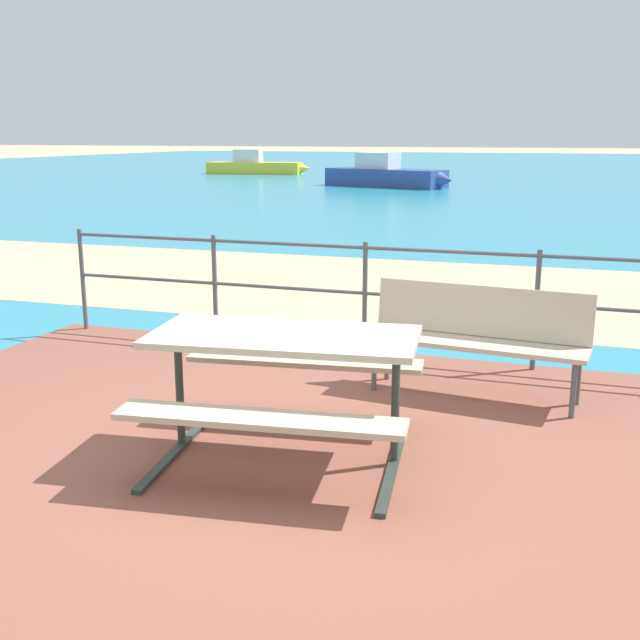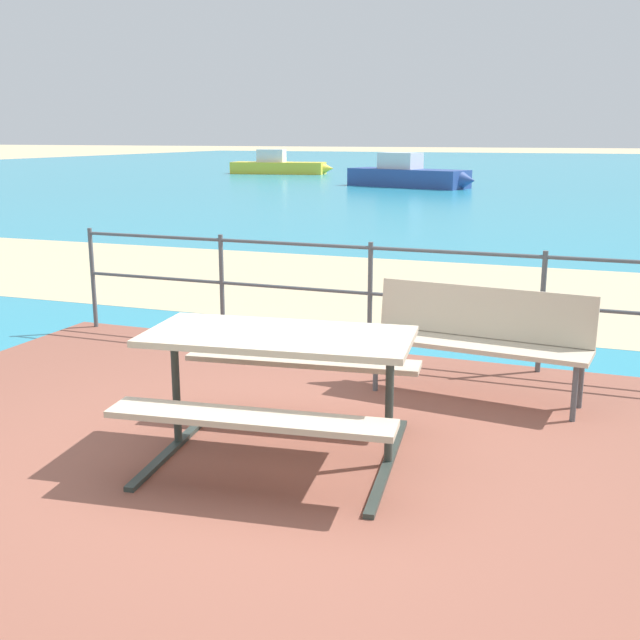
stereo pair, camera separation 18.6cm
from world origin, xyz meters
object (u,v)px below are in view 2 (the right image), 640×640
Objects in this scene: picnic_table at (279,363)px; boat_mid at (408,175)px; boat_near at (279,166)px; park_bench at (480,332)px.

boat_mid is at bearing 95.22° from picnic_table.
picnic_table is 0.33× the size of boat_near.
boat_near is (-15.36, 31.52, -0.16)m from park_bench.
boat_near is at bearing 157.59° from boat_mid.
picnic_table is at bearing -115.99° from park_bench.
boat_near is at bearing 106.31° from picnic_table.
picnic_table is at bearing -75.29° from boat_near.
picnic_table is 36.07m from boat_near.
boat_mid reaches higher than picnic_table.
boat_mid is (-6.58, 23.92, -0.11)m from park_bench.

